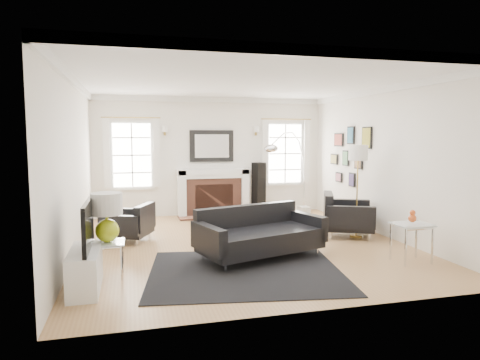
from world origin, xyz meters
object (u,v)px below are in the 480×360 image
object	(u,v)px
armchair_right	(345,216)
fireplace	(213,193)
gourd_lamp	(107,214)
sofa	(258,235)
coffee_table	(252,216)
armchair_left	(131,224)
arc_floor_lamp	(289,170)

from	to	relation	value
armchair_right	fireplace	bearing A→B (deg)	127.72
fireplace	gourd_lamp	world-z (taller)	gourd_lamp
sofa	coffee_table	size ratio (longest dim) A/B	2.16
armchair_left	fireplace	bearing A→B (deg)	47.84
gourd_lamp	arc_floor_lamp	world-z (taller)	arc_floor_lamp
sofa	gourd_lamp	size ratio (longest dim) A/B	3.25
armchair_right	arc_floor_lamp	distance (m)	2.05
coffee_table	gourd_lamp	xyz separation A→B (m)	(-2.48, -1.72, 0.45)
armchair_left	coffee_table	size ratio (longest dim) A/B	1.06
gourd_lamp	armchair_right	bearing A→B (deg)	18.52
armchair_left	gourd_lamp	world-z (taller)	gourd_lamp
coffee_table	sofa	bearing A→B (deg)	-101.36
coffee_table	arc_floor_lamp	size ratio (longest dim) A/B	0.48
armchair_left	gourd_lamp	size ratio (longest dim) A/B	1.60
armchair_right	coffee_table	world-z (taller)	armchair_right
sofa	gourd_lamp	bearing A→B (deg)	-169.02
fireplace	armchair_right	distance (m)	3.34
gourd_lamp	arc_floor_lamp	distance (m)	5.03
gourd_lamp	armchair_left	bearing A→B (deg)	81.41
armchair_left	arc_floor_lamp	world-z (taller)	arc_floor_lamp
fireplace	gourd_lamp	distance (m)	4.63
fireplace	arc_floor_lamp	world-z (taller)	arc_floor_lamp
coffee_table	arc_floor_lamp	xyz separation A→B (m)	(1.32, 1.56, 0.70)
armchair_right	arc_floor_lamp	size ratio (longest dim) A/B	0.61
sofa	armchair_left	world-z (taller)	sofa
arc_floor_lamp	armchair_left	bearing A→B (deg)	-159.35
armchair_left	arc_floor_lamp	distance (m)	3.83
armchair_right	gourd_lamp	size ratio (longest dim) A/B	1.89
fireplace	sofa	size ratio (longest dim) A/B	0.79
fireplace	sofa	world-z (taller)	fireplace
armchair_right	coffee_table	bearing A→B (deg)	170.46
sofa	armchair_right	xyz separation A→B (m)	(2.02, 0.99, 0.02)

